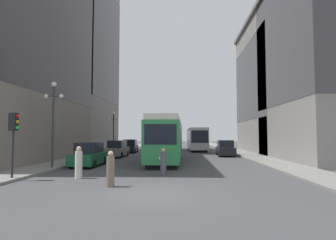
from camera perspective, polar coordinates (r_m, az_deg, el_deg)
The scene contains 17 objects.
ground_plane at distance 11.36m, azimuth -3.09°, elevation -15.26°, with size 200.00×200.00×0.00m, color #424244.
sidewalk_left at distance 52.07m, azimuth -7.96°, elevation -5.73°, with size 2.88×120.00×0.15m, color gray.
sidewalk_right at distance 51.66m, azimuth 11.70°, elevation -5.71°, with size 2.88×120.00×0.15m, color gray.
streetcar at distance 25.22m, azimuth -0.22°, elevation -3.84°, with size 2.72×13.71×3.89m.
transit_bus at distance 43.81m, azimuth 5.93°, elevation -3.77°, with size 2.91×13.07×3.45m.
parked_car_left_near at distance 30.67m, azimuth -10.60°, elevation -6.03°, with size 1.98×4.56×1.82m.
parked_car_left_mid at distance 22.08m, azimuth -16.19°, elevation -7.07°, with size 1.91×4.30×1.82m.
parked_car_right_far at distance 32.39m, azimuth 11.87°, elevation -5.86°, with size 2.01×4.97×1.82m.
parked_car_left_far at distance 37.88m, azimuth -7.94°, elevation -5.51°, with size 2.03×4.31×1.82m.
pedestrian_crossing_near at distance 16.00m, azimuth -18.16°, elevation -8.62°, with size 0.39×0.39×1.76m.
pedestrian_crossing_far at distance 13.06m, azimuth -11.92°, elevation -10.21°, with size 0.37×0.37×1.65m.
pedestrian_on_sidewalk at distance 16.49m, azimuth -1.00°, elevation -8.88°, with size 0.36×0.36×1.60m.
traffic_light_near_left at distance 16.58m, azimuth -29.53°, elevation -1.44°, with size 0.47×0.36×3.41m.
lamp_post_left_near at distance 20.93m, azimuth -22.84°, elevation 1.67°, with size 1.41×0.36×6.02m.
lamp_post_left_far at distance 36.66m, azimuth -11.32°, elevation -1.17°, with size 1.41×0.36×5.31m.
building_left_midblock at distance 46.34m, azimuth -20.57°, elevation 13.91°, with size 13.83×15.17×30.76m.
building_right_corner at distance 41.77m, azimuth 25.50°, elevation 6.83°, with size 14.05×16.89×18.38m.
Camera 1 is at (1.20, -11.05, 2.37)m, focal length 29.17 mm.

